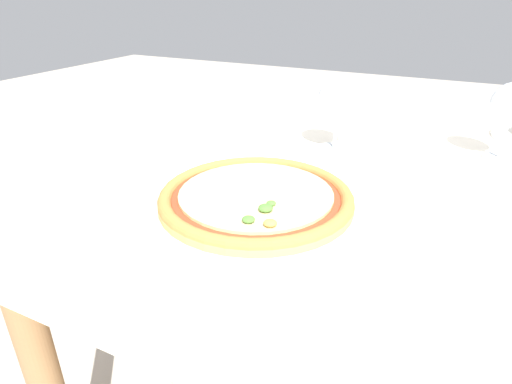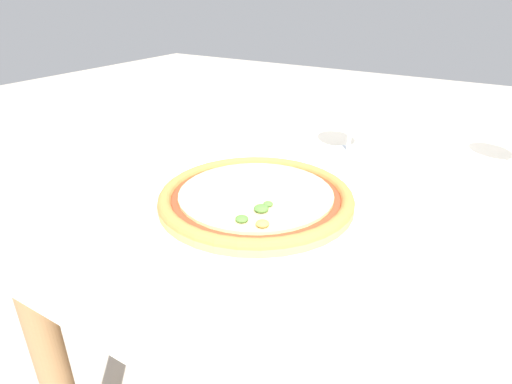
{
  "view_description": "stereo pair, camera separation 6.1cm",
  "coord_description": "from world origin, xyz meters",
  "px_view_note": "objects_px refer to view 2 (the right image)",
  "views": [
    {
      "loc": [
        0.11,
        -0.8,
        1.05
      ],
      "look_at": [
        -0.16,
        -0.25,
        0.75
      ],
      "focal_mm": 30.0,
      "sensor_mm": 36.0,
      "label": 1
    },
    {
      "loc": [
        0.17,
        -0.77,
        1.05
      ],
      "look_at": [
        -0.16,
        -0.25,
        0.75
      ],
      "focal_mm": 30.0,
      "sensor_mm": 36.0,
      "label": 2
    }
  ],
  "objects_px": {
    "fork": "(126,179)",
    "pizza_plate": "(256,199)",
    "wine_glass_far_right": "(352,104)",
    "dining_table": "(389,214)"
  },
  "relations": [
    {
      "from": "dining_table",
      "to": "fork",
      "type": "relative_size",
      "value": 6.98
    },
    {
      "from": "fork",
      "to": "wine_glass_far_right",
      "type": "height_order",
      "value": "wine_glass_far_right"
    },
    {
      "from": "dining_table",
      "to": "fork",
      "type": "distance_m",
      "value": 0.51
    },
    {
      "from": "dining_table",
      "to": "fork",
      "type": "xyz_separation_m",
      "value": [
        -0.42,
        -0.28,
        0.08
      ]
    },
    {
      "from": "pizza_plate",
      "to": "fork",
      "type": "xyz_separation_m",
      "value": [
        -0.27,
        -0.03,
        -0.01
      ]
    },
    {
      "from": "dining_table",
      "to": "wine_glass_far_right",
      "type": "bearing_deg",
      "value": 147.08
    },
    {
      "from": "fork",
      "to": "wine_glass_far_right",
      "type": "xyz_separation_m",
      "value": [
        0.3,
        0.36,
        0.1
      ]
    },
    {
      "from": "pizza_plate",
      "to": "wine_glass_far_right",
      "type": "bearing_deg",
      "value": 84.24
    },
    {
      "from": "fork",
      "to": "pizza_plate",
      "type": "bearing_deg",
      "value": 6.41
    },
    {
      "from": "pizza_plate",
      "to": "fork",
      "type": "distance_m",
      "value": 0.27
    }
  ]
}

